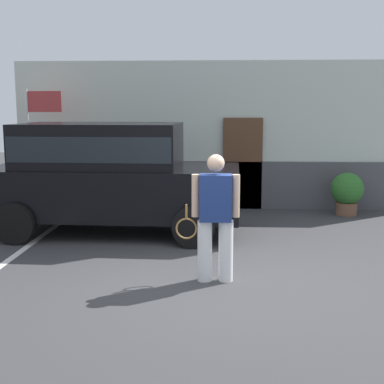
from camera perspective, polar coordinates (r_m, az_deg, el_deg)
name	(u,v)px	position (r m, az deg, el deg)	size (l,w,h in m)	color
ground_plane	(216,283)	(7.25, 2.60, -9.79)	(40.00, 40.00, 0.00)	#38383A
parking_stripe_0	(23,250)	(9.27, -17.75, -5.95)	(0.12, 4.40, 0.01)	silver
house_frontage	(219,140)	(12.40, 2.92, 5.64)	(9.43, 0.40, 3.38)	silver
parked_suv	(109,172)	(9.96, -8.93, 2.11)	(4.65, 2.26, 2.05)	black
tennis_player_man	(215,217)	(7.12, 2.50, -2.65)	(0.90, 0.27, 1.73)	white
potted_plant_by_porch	(347,192)	(12.04, 16.34, 0.04)	(0.71, 0.71, 0.93)	brown
flag_pole	(37,127)	(12.16, -16.36, 6.73)	(0.80, 0.05, 2.73)	silver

